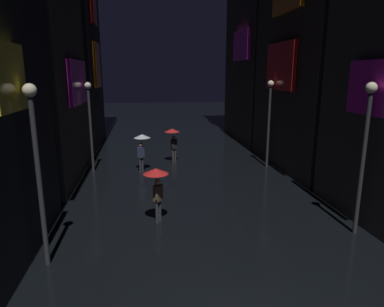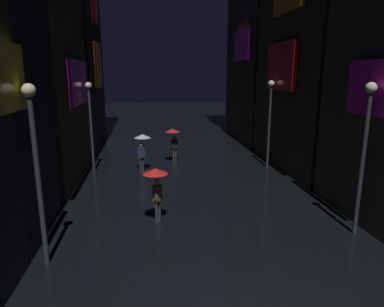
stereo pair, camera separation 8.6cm
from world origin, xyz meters
The scene contains 8 objects.
building_right_far centered at (7.49, 22.15, 10.95)m, with size 4.25×8.29×21.91m.
pedestrian_foreground_left_red centered at (-0.40, 15.15, 1.67)m, with size 0.90×0.90×2.12m.
pedestrian_foreground_right_red centered at (-1.73, 6.39, 1.67)m, with size 0.90×0.90×2.12m.
pedestrian_midstreet_centre_clear centered at (-2.26, 13.33, 1.67)m, with size 0.90×0.90×2.12m.
streetlamp_right_far centered at (5.00, 13.35, 3.17)m, with size 0.36×0.36×5.01m.
streetlamp_left_far centered at (-5.00, 13.74, 3.13)m, with size 0.36×0.36×4.94m.
streetlamp_left_near centered at (-5.00, 4.07, 3.25)m, with size 0.36×0.36×5.15m.
streetlamp_right_near centered at (5.00, 4.66, 3.24)m, with size 0.36×0.36×5.13m.
Camera 1 is at (-2.11, -5.35, 5.40)m, focal length 32.00 mm.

